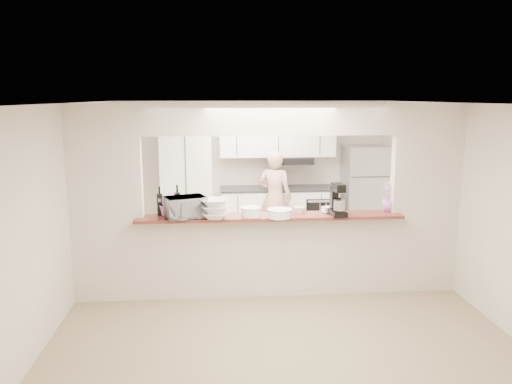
{
  "coord_description": "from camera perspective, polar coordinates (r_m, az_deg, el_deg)",
  "views": [
    {
      "loc": [
        -0.69,
        -6.21,
        2.58
      ],
      "look_at": [
        -0.15,
        0.3,
        1.33
      ],
      "focal_mm": 35.0,
      "sensor_mm": 36.0,
      "label": 1
    }
  ],
  "objects": [
    {
      "name": "person",
      "position": [
        8.75,
        2.16,
        -0.7
      ],
      "size": [
        0.71,
        0.61,
        1.65
      ],
      "primitive_type": "imported",
      "rotation": [
        0.0,
        0.0,
        2.72
      ],
      "color": "tan",
      "rests_on": "floor"
    },
    {
      "name": "kitchen_cabinets",
      "position": [
        9.09,
        -1.48,
        0.69
      ],
      "size": [
        3.15,
        0.62,
        2.25
      ],
      "color": "white",
      "rests_on": "floor"
    },
    {
      "name": "stand_mixer",
      "position": [
        6.4,
        9.29,
        -1.02
      ],
      "size": [
        0.2,
        0.3,
        0.42
      ],
      "color": "black",
      "rests_on": "bar_counter"
    },
    {
      "name": "tile_overlay",
      "position": [
        8.2,
        0.34,
        -7.42
      ],
      "size": [
        5.0,
        2.9,
        0.01
      ],
      "primitive_type": "cube",
      "color": "beige",
      "rests_on": "floor"
    },
    {
      "name": "wine_bottle_b",
      "position": [
        6.44,
        -8.97,
        -1.26
      ],
      "size": [
        0.08,
        0.08,
        0.39
      ],
      "color": "black",
      "rests_on": "bar_counter"
    },
    {
      "name": "red_bowl",
      "position": [
        6.41,
        3.38,
        -2.24
      ],
      "size": [
        0.16,
        0.16,
        0.07
      ],
      "primitive_type": "cylinder",
      "color": "maroon",
      "rests_on": "bar_counter"
    },
    {
      "name": "toaster_oven",
      "position": [
        6.27,
        -8.07,
        -1.73
      ],
      "size": [
        0.57,
        0.47,
        0.27
      ],
      "primitive_type": "imported",
      "rotation": [
        0.0,
        0.0,
        0.35
      ],
      "color": "#A4A4A9",
      "rests_on": "bar_counter"
    },
    {
      "name": "wine_bottle_a",
      "position": [
        6.46,
        -10.93,
        -1.34
      ],
      "size": [
        0.07,
        0.07,
        0.37
      ],
      "color": "black",
      "rests_on": "bar_counter"
    },
    {
      "name": "flower_left",
      "position": [
        6.43,
        -10.07,
        -1.29
      ],
      "size": [
        0.35,
        0.32,
        0.31
      ],
      "primitive_type": "imported",
      "rotation": [
        0.0,
        0.0,
        0.37
      ],
      "color": "pink",
      "rests_on": "bar_counter"
    },
    {
      "name": "plate_stack_a",
      "position": [
        6.31,
        -0.6,
        -2.25
      ],
      "size": [
        0.25,
        0.25,
        0.12
      ],
      "color": "white",
      "rests_on": "bar_counter"
    },
    {
      "name": "utensil_caddy",
      "position": [
        6.58,
        8.47,
        -1.45
      ],
      "size": [
        0.29,
        0.24,
        0.24
      ],
      "color": "silver",
      "rests_on": "bar_counter"
    },
    {
      "name": "tan_bowl",
      "position": [
        6.55,
        4.98,
        -2.01
      ],
      "size": [
        0.15,
        0.15,
        0.07
      ],
      "primitive_type": "cylinder",
      "color": "tan",
      "rests_on": "bar_counter"
    },
    {
      "name": "floor",
      "position": [
        6.76,
        1.52,
        -11.57
      ],
      "size": [
        6.0,
        6.0,
        0.0
      ],
      "primitive_type": "plane",
      "color": "gray",
      "rests_on": "ground"
    },
    {
      "name": "bar_counter",
      "position": [
        6.56,
        1.55,
        -6.93
      ],
      "size": [
        3.4,
        0.38,
        1.09
      ],
      "color": "beige",
      "rests_on": "floor"
    },
    {
      "name": "serving_bowls",
      "position": [
        6.19,
        -4.7,
        -1.94
      ],
      "size": [
        0.35,
        0.35,
        0.24
      ],
      "primitive_type": "imported",
      "rotation": [
        0.0,
        0.0,
        -0.06
      ],
      "color": "white",
      "rests_on": "bar_counter"
    },
    {
      "name": "refrigerator",
      "position": [
        9.43,
        12.24,
        0.05
      ],
      "size": [
        0.75,
        0.7,
        1.7
      ],
      "primitive_type": "cube",
      "color": "#AEAFB3",
      "rests_on": "floor"
    },
    {
      "name": "flower_right",
      "position": [
        6.79,
        15.08,
        -0.52
      ],
      "size": [
        0.25,
        0.25,
        0.39
      ],
      "primitive_type": "imported",
      "rotation": [
        0.0,
        0.0,
        0.18
      ],
      "color": "#CA6DC4",
      "rests_on": "bar_counter"
    },
    {
      "name": "plate_stack_b",
      "position": [
        6.24,
        2.68,
        -2.45
      ],
      "size": [
        0.31,
        0.31,
        0.11
      ],
      "color": "white",
      "rests_on": "bar_counter"
    },
    {
      "name": "partition",
      "position": [
        6.34,
        1.59,
        0.91
      ],
      "size": [
        5.0,
        0.15,
        2.5
      ],
      "color": "beige",
      "rests_on": "floor"
    }
  ]
}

